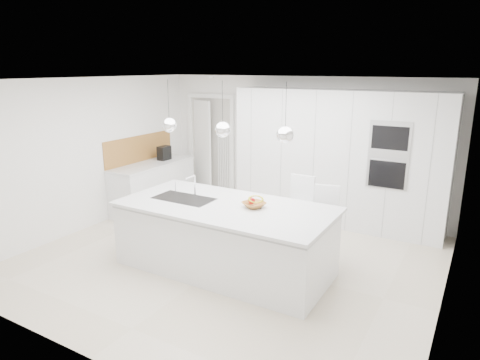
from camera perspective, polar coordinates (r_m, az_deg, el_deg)
The scene contains 26 objects.
floor at distance 6.22m, azimuth -1.41°, elevation -10.47°, with size 5.50×5.50×0.00m, color beige.
wall_back at distance 7.98m, azimuth 7.98°, elevation 4.55°, with size 5.50×5.50×0.00m, color white.
wall_left at distance 7.57m, azimuth -19.54°, elevation 3.28°, with size 5.00×5.00×0.00m, color white.
ceiling at distance 5.62m, azimuth -1.58°, elevation 13.23°, with size 5.50×5.50×0.00m, color white.
tall_cabinets at distance 7.46m, azimuth 12.76°, elevation 2.82°, with size 3.60×0.60×2.30m, color silver.
oven_stack at distance 6.91m, azimuth 19.19°, elevation 3.11°, with size 0.62×0.04×1.05m, color #A5A5A8, non-canonical shape.
doorway_frame at distance 8.90m, azimuth -3.85°, elevation 4.26°, with size 1.11×0.08×2.13m, color white, non-canonical shape.
hallway_door at distance 9.01m, azimuth -5.35°, elevation 4.22°, with size 0.82×0.04×2.00m, color white.
radiator at distance 8.76m, azimuth -2.12°, elevation 2.93°, with size 0.32×0.04×1.40m, color white, non-canonical shape.
left_base_cabinets at distance 8.36m, azimuth -11.49°, elevation -0.90°, with size 0.60×1.80×0.86m, color silver.
left_worktop at distance 8.25m, azimuth -11.65°, elevation 2.11°, with size 0.62×1.82×0.04m, color silver.
oak_backsplash at distance 8.39m, azimuth -13.23°, elevation 4.11°, with size 0.02×1.80×0.50m, color #A97232.
island_base at distance 5.76m, azimuth -2.16°, elevation -7.92°, with size 2.80×1.20×0.86m, color silver.
island_worktop at distance 5.64m, azimuth -1.93°, elevation -3.53°, with size 2.84×1.40×0.04m, color silver.
island_sink at distance 5.98m, azimuth -7.48°, elevation -3.19°, with size 0.84×0.44×0.18m, color #3F3F42, non-canonical shape.
island_tap at distance 6.04m, azimuth -6.02°, elevation -0.69°, with size 0.02×0.02×0.30m, color white.
pendant_left at distance 5.86m, azimuth -9.40°, elevation 7.22°, with size 0.20×0.20×0.20m, color white.
pendant_mid at distance 5.37m, azimuth -2.31°, elevation 6.71°, with size 0.20×0.20×0.20m, color white.
pendant_right at distance 4.97m, azimuth 6.04°, elevation 5.98°, with size 0.20×0.20×0.20m, color white.
fruit_bowl at distance 5.53m, azimuth 1.87°, elevation -3.32°, with size 0.29×0.29×0.07m, color #A97232.
espresso_machine at distance 8.46m, azimuth -10.08°, elevation 3.57°, with size 0.16×0.25×0.27m, color black.
bar_stool_left at distance 6.19m, azimuth 7.69°, elevation -4.93°, with size 0.38×0.53×1.15m, color white, non-canonical shape.
bar_stool_right at distance 5.98m, azimuth 10.88°, elevation -6.10°, with size 0.36×0.50×1.09m, color white, non-canonical shape.
apple_a at distance 5.56m, azimuth 1.58°, elevation -2.79°, with size 0.09×0.09×0.09m, color red.
apple_b at distance 5.56m, azimuth 1.54°, elevation -2.88°, with size 0.07×0.07×0.07m, color red.
banana_bunch at distance 5.50m, azimuth 2.14°, elevation -2.57°, with size 0.21×0.21×0.03m, color gold.
Camera 1 is at (2.95, -4.78, 2.66)m, focal length 32.00 mm.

